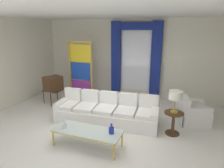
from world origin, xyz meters
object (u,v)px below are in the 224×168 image
(peacock_figurine, at_px, (84,99))
(table_lamp_brass, at_px, (175,96))
(couch_white_long, at_px, (107,111))
(stained_glass_divider, at_px, (81,72))
(coffee_table, at_px, (87,131))
(vintage_tv, at_px, (53,84))
(round_side_table, at_px, (173,121))
(armchair_white, at_px, (191,113))
(bottle_blue_decanter, at_px, (65,125))
(bottle_crystal_tall, at_px, (111,130))

(peacock_figurine, relative_size, table_lamp_brass, 1.05)
(couch_white_long, relative_size, stained_glass_divider, 1.36)
(coffee_table, relative_size, vintage_tv, 1.18)
(peacock_figurine, height_order, round_side_table, round_side_table)
(couch_white_long, distance_m, stained_glass_divider, 2.27)
(coffee_table, distance_m, round_side_table, 2.20)
(armchair_white, xyz_separation_m, round_side_table, (-0.42, -0.90, 0.07))
(couch_white_long, xyz_separation_m, round_side_table, (1.85, -0.08, 0.05))
(couch_white_long, height_order, bottle_blue_decanter, couch_white_long)
(couch_white_long, height_order, armchair_white, couch_white_long)
(stained_glass_divider, bearing_deg, vintage_tv, -136.39)
(bottle_blue_decanter, distance_m, vintage_tv, 2.87)
(vintage_tv, bearing_deg, table_lamp_brass, -10.32)
(stained_glass_divider, relative_size, table_lamp_brass, 3.86)
(bottle_blue_decanter, bearing_deg, table_lamp_brass, 30.57)
(bottle_blue_decanter, relative_size, bottle_crystal_tall, 0.83)
(bottle_crystal_tall, xyz_separation_m, vintage_tv, (-3.00, 1.99, 0.23))
(round_side_table, bearing_deg, armchair_white, 64.82)
(bottle_crystal_tall, bearing_deg, coffee_table, -173.15)
(bottle_crystal_tall, bearing_deg, armchair_white, 52.32)
(coffee_table, bearing_deg, stained_glass_divider, 121.62)
(bottle_blue_decanter, height_order, table_lamp_brass, table_lamp_brass)
(table_lamp_brass, bearing_deg, coffee_table, -144.08)
(couch_white_long, relative_size, coffee_table, 1.88)
(armchair_white, distance_m, round_side_table, 1.00)
(bottle_blue_decanter, distance_m, round_side_table, 2.70)
(bottle_crystal_tall, height_order, table_lamp_brass, table_lamp_brass)
(coffee_table, height_order, bottle_crystal_tall, bottle_crystal_tall)
(bottle_blue_decanter, xyz_separation_m, bottle_crystal_tall, (1.10, 0.15, 0.02))
(coffee_table, height_order, stained_glass_divider, stained_glass_divider)
(armchair_white, height_order, stained_glass_divider, stained_glass_divider)
(round_side_table, bearing_deg, coffee_table, -144.08)
(couch_white_long, distance_m, bottle_crystal_tall, 1.46)
(bottle_crystal_tall, bearing_deg, couch_white_long, 115.81)
(stained_glass_divider, bearing_deg, bottle_blue_decanter, -67.77)
(armchair_white, bearing_deg, bottle_blue_decanter, -140.37)
(coffee_table, bearing_deg, armchair_white, 44.83)
(couch_white_long, xyz_separation_m, vintage_tv, (-2.37, 0.69, 0.42))
(table_lamp_brass, bearing_deg, vintage_tv, 169.68)
(vintage_tv, bearing_deg, stained_glass_divider, 43.61)
(peacock_figurine, bearing_deg, coffee_table, -59.47)
(round_side_table, bearing_deg, bottle_crystal_tall, -134.86)
(round_side_table, relative_size, table_lamp_brass, 1.04)
(bottle_crystal_tall, distance_m, vintage_tv, 3.61)
(round_side_table, bearing_deg, stained_glass_divider, 157.08)
(bottle_blue_decanter, distance_m, peacock_figurine, 2.54)
(coffee_table, xyz_separation_m, peacock_figurine, (-1.36, 2.31, -0.16))
(peacock_figurine, xyz_separation_m, round_side_table, (3.15, -1.02, 0.14))
(peacock_figurine, distance_m, table_lamp_brass, 3.40)
(bottle_crystal_tall, height_order, armchair_white, armchair_white)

